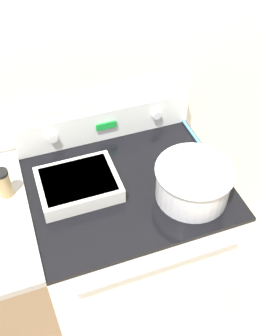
# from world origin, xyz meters

# --- Properties ---
(kitchen_wall) EXTENTS (8.00, 0.05, 2.50)m
(kitchen_wall) POSITION_xyz_m (0.00, 0.68, 1.25)
(kitchen_wall) COLOR silver
(kitchen_wall) RESTS_ON ground_plane
(stove_range) EXTENTS (0.77, 0.68, 0.93)m
(stove_range) POSITION_xyz_m (0.00, 0.32, 0.47)
(stove_range) COLOR white
(stove_range) RESTS_ON ground_plane
(control_panel) EXTENTS (0.77, 0.07, 0.15)m
(control_panel) POSITION_xyz_m (0.00, 0.62, 1.01)
(control_panel) COLOR white
(control_panel) RESTS_ON stove_range
(mixing_bowl) EXTENTS (0.29, 0.29, 0.14)m
(mixing_bowl) POSITION_xyz_m (0.21, 0.18, 1.02)
(mixing_bowl) COLOR silver
(mixing_bowl) RESTS_ON stove_range
(casserole_dish) EXTENTS (0.30, 0.23, 0.06)m
(casserole_dish) POSITION_xyz_m (-0.19, 0.35, 0.97)
(casserole_dish) COLOR silver
(casserole_dish) RESTS_ON stove_range
(ladle) EXTENTS (0.06, 0.31, 0.06)m
(ladle) POSITION_xyz_m (0.37, 0.37, 0.96)
(ladle) COLOR teal
(ladle) RESTS_ON stove_range
(spice_jar_black_cap) EXTENTS (0.05, 0.05, 0.12)m
(spice_jar_black_cap) POSITION_xyz_m (-0.45, 0.41, 1.01)
(spice_jar_black_cap) COLOR tan
(spice_jar_black_cap) RESTS_ON side_counter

